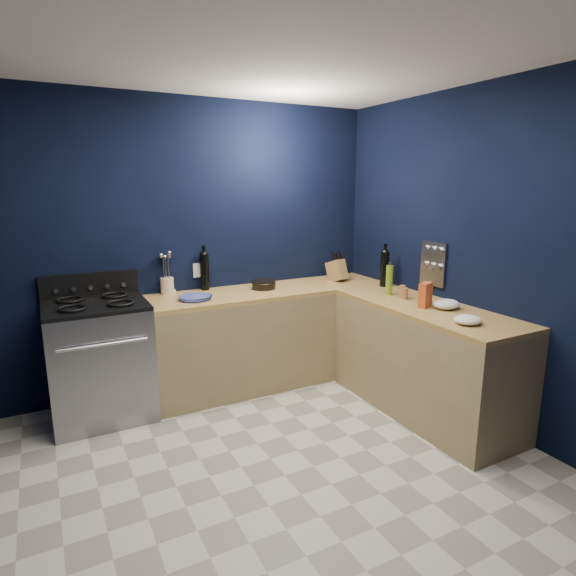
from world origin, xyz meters
TOP-DOWN VIEW (x-y plane):
  - floor at (0.00, 0.00)m, footprint 3.50×3.50m
  - ceiling at (0.00, 0.00)m, footprint 3.50×3.50m
  - wall_back at (0.00, 1.76)m, footprint 3.50×0.02m
  - wall_right at (1.76, 0.00)m, footprint 0.02×3.50m
  - cab_back at (0.60, 1.44)m, footprint 2.30×0.63m
  - top_back at (0.60, 1.44)m, footprint 2.30×0.63m
  - cab_right at (1.44, 0.29)m, footprint 0.63×1.67m
  - top_right at (1.44, 0.29)m, footprint 0.63×1.67m
  - gas_range at (-0.93, 1.42)m, footprint 0.76×0.66m
  - oven_door at (-0.93, 1.10)m, footprint 0.59×0.02m
  - cooktop at (-0.93, 1.42)m, footprint 0.76×0.66m
  - backguard at (-0.93, 1.72)m, footprint 0.76×0.06m
  - spice_panel at (1.74, 0.55)m, footprint 0.02×0.28m
  - wall_outlet at (0.00, 1.74)m, footprint 0.09×0.02m
  - plate_stack at (-0.15, 1.37)m, footprint 0.34×0.34m
  - ramekin at (-0.27, 1.69)m, footprint 0.09×0.09m
  - utensil_crock at (-0.30, 1.69)m, footprint 0.15×0.15m
  - wine_bottle_back at (0.05, 1.69)m, footprint 0.09×0.09m
  - lemon_basket at (0.54, 1.47)m, footprint 0.27×0.27m
  - knife_block at (1.36, 1.48)m, footprint 0.16×0.26m
  - wine_bottle_right at (1.60, 1.04)m, footprint 0.10×0.10m
  - oil_bottle at (1.42, 0.74)m, footprint 0.07×0.07m
  - spice_jar_near at (1.44, 0.59)m, footprint 0.05×0.05m
  - spice_jar_far at (1.43, 0.55)m, footprint 0.06×0.06m
  - crouton_bag at (1.40, 0.27)m, footprint 0.15×0.11m
  - towel_front at (1.51, 0.15)m, footprint 0.25×0.22m
  - towel_end at (1.33, -0.21)m, footprint 0.24×0.22m

SIDE VIEW (x-z plane):
  - floor at x=0.00m, z-range -0.02..0.00m
  - cab_back at x=0.60m, z-range 0.00..0.86m
  - cab_right at x=1.44m, z-range 0.00..0.86m
  - oven_door at x=-0.93m, z-range 0.24..0.66m
  - gas_range at x=-0.93m, z-range 0.00..0.92m
  - top_back at x=0.60m, z-range 0.86..0.90m
  - top_right at x=1.44m, z-range 0.86..0.90m
  - ramekin at x=-0.27m, z-range 0.90..0.93m
  - plate_stack at x=-0.15m, z-range 0.90..0.93m
  - towel_end at x=1.33m, z-range 0.90..0.96m
  - cooktop at x=-0.93m, z-range 0.92..0.95m
  - towel_front at x=1.51m, z-range 0.90..0.98m
  - lemon_basket at x=0.54m, z-range 0.90..0.98m
  - spice_jar_far at x=1.43m, z-range 0.90..1.00m
  - spice_jar_near at x=1.44m, z-range 0.90..1.01m
  - utensil_crock at x=-0.30m, z-range 0.90..1.05m
  - crouton_bag at x=1.40m, z-range 0.90..1.10m
  - knife_block at x=1.36m, z-range 0.88..1.13m
  - oil_bottle at x=1.42m, z-range 0.90..1.16m
  - backguard at x=-0.93m, z-range 0.94..1.14m
  - wine_bottle_right at x=1.60m, z-range 0.90..1.23m
  - wine_bottle_back at x=0.05m, z-range 0.90..1.23m
  - wall_outlet at x=0.00m, z-range 1.02..1.15m
  - spice_panel at x=1.74m, z-range 0.99..1.37m
  - wall_back at x=0.00m, z-range 0.00..2.60m
  - wall_right at x=1.76m, z-range 0.00..2.60m
  - ceiling at x=0.00m, z-range 2.60..2.62m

